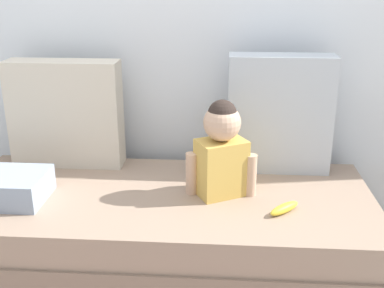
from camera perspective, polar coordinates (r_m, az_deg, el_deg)
name	(u,v)px	position (r m, az deg, el deg)	size (l,w,h in m)	color
ground_plane	(166,271)	(2.46, -3.19, -14.87)	(12.00, 12.00, 0.00)	#B2ADA3
back_wall	(175,26)	(2.60, -2.09, 13.89)	(5.21, 0.10, 2.26)	silver
couch	(165,234)	(2.35, -3.29, -10.67)	(2.01, 0.88, 0.43)	#826C5B
throw_pillow_left	(66,114)	(2.58, -14.84, 3.52)	(0.58, 0.16, 0.56)	beige
throw_pillow_right	(279,114)	(2.45, 10.41, 3.54)	(0.52, 0.16, 0.60)	#B2BCC6
toddler	(222,149)	(2.15, 3.55, -0.56)	(0.33, 0.23, 0.45)	gold
banana	(284,208)	(2.10, 10.98, -7.56)	(0.17, 0.04, 0.04)	yellow
folded_blanket	(2,187)	(2.33, -21.82, -4.78)	(0.40, 0.28, 0.12)	#8E9EB2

